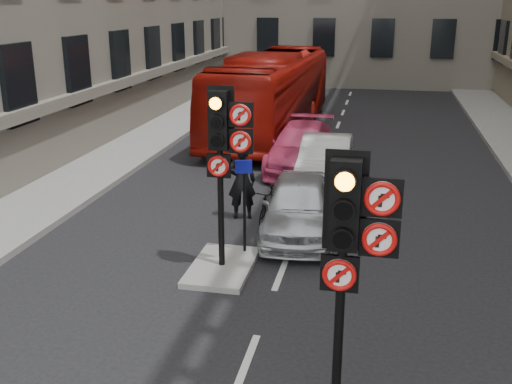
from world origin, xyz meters
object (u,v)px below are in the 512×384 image
at_px(info_sign, 244,193).
at_px(bus_red, 272,93).
at_px(signal_near, 351,234).
at_px(signal_far, 224,140).
at_px(car_silver, 299,205).
at_px(motorcycle, 269,206).
at_px(motorcyclist, 242,181).
at_px(car_pink, 302,147).
at_px(car_white, 325,160).

bearing_deg(info_sign, bus_red, 82.81).
xyz_separation_m(signal_near, signal_far, (-2.60, 4.00, 0.12)).
bearing_deg(car_silver, signal_far, -121.05).
relative_size(signal_near, bus_red, 0.31).
xyz_separation_m(motorcycle, info_sign, (-0.14, -2.03, 0.96)).
relative_size(signal_far, car_silver, 0.90).
bearing_deg(motorcyclist, bus_red, -101.39).
relative_size(signal_far, bus_red, 0.31).
height_order(car_silver, motorcycle, car_silver).
height_order(bus_red, motorcycle, bus_red).
relative_size(car_silver, car_pink, 0.83).
xyz_separation_m(car_white, motorcyclist, (-1.72, -3.49, 0.28)).
relative_size(car_white, motorcyclist, 2.13).
xyz_separation_m(signal_far, car_pink, (0.47, 7.92, -2.01)).
relative_size(car_white, info_sign, 2.04).
bearing_deg(signal_far, motorcycle, 82.63).
bearing_deg(car_silver, car_pink, 92.25).
xyz_separation_m(bus_red, motorcycle, (1.81, -10.19, -1.15)).
height_order(signal_near, motorcycle, signal_near).
relative_size(signal_near, car_white, 0.88).
height_order(car_white, bus_red, bus_red).
distance_m(car_pink, info_sign, 7.22).
distance_m(car_white, motorcycle, 3.87).
xyz_separation_m(signal_near, motorcycle, (-2.24, 6.77, -2.12)).
height_order(car_silver, bus_red, bus_red).
relative_size(signal_near, car_silver, 0.90).
relative_size(car_white, bus_red, 0.35).
distance_m(signal_near, motorcyclist, 7.78).
height_order(signal_far, motorcyclist, signal_far).
height_order(signal_near, car_white, signal_near).
relative_size(car_silver, info_sign, 1.98).
distance_m(car_silver, motorcyclist, 1.69).
relative_size(signal_near, motorcyclist, 1.87).
height_order(car_pink, motorcyclist, motorcyclist).
height_order(car_pink, motorcycle, car_pink).
xyz_separation_m(car_silver, info_sign, (-0.93, -1.57, 0.74)).
height_order(signal_far, bus_red, signal_far).
bearing_deg(motorcycle, info_sign, -87.99).
bearing_deg(bus_red, motorcycle, -77.08).
xyz_separation_m(signal_far, car_silver, (1.15, 2.31, -2.02)).
xyz_separation_m(bus_red, motorcyclist, (1.08, -9.96, -0.65)).
distance_m(car_white, bus_red, 7.11).
distance_m(signal_near, car_pink, 12.26).
bearing_deg(car_white, car_pink, 121.42).
bearing_deg(info_sign, signal_near, -78.21).
xyz_separation_m(car_silver, car_pink, (-0.68, 5.61, 0.01)).
bearing_deg(signal_near, car_pink, 100.14).
distance_m(motorcyclist, info_sign, 2.38).
height_order(car_pink, bus_red, bus_red).
bearing_deg(car_pink, signal_far, -93.49).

